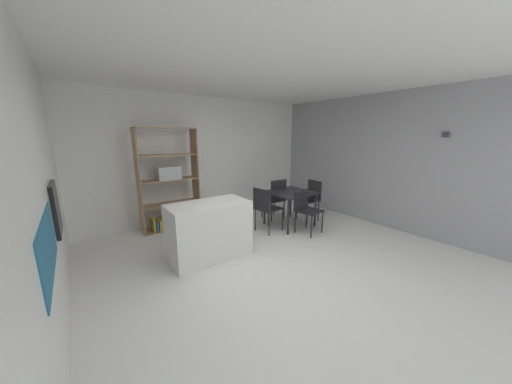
% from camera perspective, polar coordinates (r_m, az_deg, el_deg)
% --- Properties ---
extents(ground_plane, '(8.64, 8.64, 0.00)m').
position_cam_1_polar(ground_plane, '(3.90, 3.14, -16.63)').
color(ground_plane, silver).
extents(ceiling_slab, '(6.29, 5.77, 0.06)m').
position_cam_1_polar(ceiling_slab, '(3.51, 3.76, 27.30)').
color(ceiling_slab, white).
rests_on(ceiling_slab, ground_plane).
extents(back_partition, '(6.29, 0.06, 2.77)m').
position_cam_1_polar(back_partition, '(5.91, -14.56, 7.22)').
color(back_partition, white).
rests_on(back_partition, ground_plane).
extents(right_partition_gray, '(0.06, 5.77, 2.77)m').
position_cam_1_polar(right_partition_gray, '(5.92, 27.59, 6.19)').
color(right_partition_gray, '#9E9EA3').
rests_on(right_partition_gray, ground_plane).
extents(cabinet_niche_splashback, '(0.01, 1.14, 0.47)m').
position_cam_1_polar(cabinet_niche_splashback, '(2.52, -39.78, -9.64)').
color(cabinet_niche_splashback, '#1E6084').
rests_on(cabinet_niche_splashback, ground_plane).
extents(built_in_oven, '(0.06, 0.57, 0.56)m').
position_cam_1_polar(built_in_oven, '(3.51, -38.74, -2.89)').
color(built_in_oven, black).
rests_on(built_in_oven, ground_plane).
extents(kitchen_island, '(1.25, 0.65, 0.89)m').
position_cam_1_polar(kitchen_island, '(4.08, -10.61, -8.55)').
color(kitchen_island, white).
rests_on(kitchen_island, ground_plane).
extents(open_bookshelf, '(1.17, 0.36, 2.07)m').
position_cam_1_polar(open_bookshelf, '(5.40, -19.51, 2.22)').
color(open_bookshelf, '#997551').
rests_on(open_bookshelf, ground_plane).
extents(dining_table, '(0.90, 0.88, 0.75)m').
position_cam_1_polar(dining_table, '(5.38, 7.74, -0.80)').
color(dining_table, '#232328').
rests_on(dining_table, ground_plane).
extents(dining_chair_window_side, '(0.43, 0.45, 0.91)m').
position_cam_1_polar(dining_chair_window_side, '(5.87, 12.44, -0.97)').
color(dining_chair_window_side, '#232328').
rests_on(dining_chair_window_side, ground_plane).
extents(dining_chair_far, '(0.45, 0.47, 0.95)m').
position_cam_1_polar(dining_chair_far, '(5.73, 4.52, -0.99)').
color(dining_chair_far, '#232328').
rests_on(dining_chair_far, ground_plane).
extents(dining_chair_near, '(0.50, 0.50, 0.85)m').
position_cam_1_polar(dining_chair_near, '(5.09, 11.22, -3.35)').
color(dining_chair_near, '#232328').
rests_on(dining_chair_near, ground_plane).
extents(dining_chair_island_side, '(0.51, 0.51, 0.90)m').
position_cam_1_polar(dining_chair_island_side, '(4.98, 2.21, -3.18)').
color(dining_chair_island_side, '#232328').
rests_on(dining_chair_island_side, ground_plane).
extents(wall_sconce_back, '(0.08, 0.08, 0.08)m').
position_cam_1_polar(wall_sconce_back, '(5.45, 37.25, 10.38)').
color(wall_sconce_back, '#333338').
rests_on(wall_sconce_back, ground_plane).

